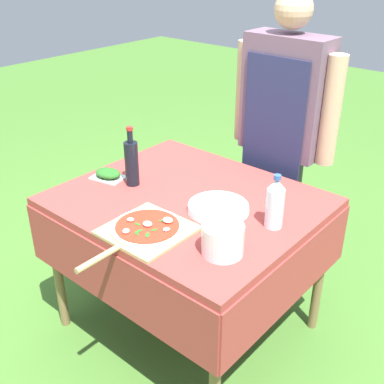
% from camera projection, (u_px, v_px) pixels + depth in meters
% --- Properties ---
extents(ground_plane, '(12.00, 12.00, 0.00)m').
position_uv_depth(ground_plane, '(188.00, 324.00, 2.51)').
color(ground_plane, '#477A2D').
extents(prep_table, '(1.12, 0.96, 0.75)m').
position_uv_depth(prep_table, '(188.00, 215.00, 2.20)').
color(prep_table, '#A83D38').
rests_on(prep_table, ground).
extents(person_cook, '(0.60, 0.20, 1.59)m').
position_uv_depth(person_cook, '(283.00, 125.00, 2.47)').
color(person_cook, '#4C4C51').
rests_on(person_cook, ground).
extents(pizza_on_peel, '(0.32, 0.51, 0.05)m').
position_uv_depth(pizza_on_peel, '(146.00, 230.00, 1.90)').
color(pizza_on_peel, tan).
rests_on(pizza_on_peel, prep_table).
extents(oil_bottle, '(0.06, 0.06, 0.29)m').
position_uv_depth(oil_bottle, '(132.00, 162.00, 2.24)').
color(oil_bottle, black).
rests_on(oil_bottle, prep_table).
extents(water_bottle, '(0.07, 0.07, 0.23)m').
position_uv_depth(water_bottle, '(275.00, 203.00, 1.90)').
color(water_bottle, silver).
rests_on(water_bottle, prep_table).
extents(herb_container, '(0.18, 0.14, 0.05)m').
position_uv_depth(herb_container, '(108.00, 174.00, 2.34)').
color(herb_container, silver).
rests_on(herb_container, prep_table).
extents(mixing_tub, '(0.16, 0.16, 0.12)m').
position_uv_depth(mixing_tub, '(223.00, 239.00, 1.76)').
color(mixing_tub, silver).
rests_on(mixing_tub, prep_table).
extents(plate_stack, '(0.27, 0.27, 0.03)m').
position_uv_depth(plate_stack, '(218.00, 208.00, 2.06)').
color(plate_stack, white).
rests_on(plate_stack, prep_table).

